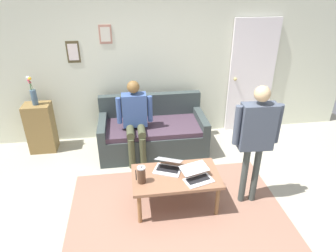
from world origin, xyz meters
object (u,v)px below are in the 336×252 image
at_px(laptop_center, 168,166).
at_px(side_shelf, 41,128).
at_px(interior_door, 251,77).
at_px(couch, 153,133).
at_px(coffee_table, 176,179).
at_px(person_standing, 256,132).
at_px(french_press, 141,175).
at_px(person_seated, 135,117).
at_px(laptop_left, 197,176).
at_px(flower_vase, 33,94).

xyz_separation_m(laptop_center, side_shelf, (1.91, -1.53, -0.10)).
height_order(interior_door, couch, interior_door).
relative_size(coffee_table, side_shelf, 1.30).
bearing_deg(side_shelf, person_standing, 149.72).
relative_size(french_press, person_seated, 0.19).
height_order(couch, french_press, couch).
bearing_deg(person_seated, french_press, 90.53).
height_order(coffee_table, laptop_left, laptop_left).
bearing_deg(couch, side_shelf, -7.54).
height_order(coffee_table, french_press, french_press).
xyz_separation_m(couch, person_seated, (0.28, 0.23, 0.42)).
distance_m(interior_door, flower_vase, 3.69).
relative_size(couch, person_seated, 1.35).
height_order(coffee_table, side_shelf, side_shelf).
relative_size(laptop_left, laptop_center, 0.98).
bearing_deg(flower_vase, person_seated, 163.23).
height_order(laptop_left, flower_vase, flower_vase).
bearing_deg(couch, person_standing, 126.88).
height_order(couch, coffee_table, couch).
distance_m(interior_door, laptop_center, 2.57).
distance_m(interior_door, laptop_left, 2.55).
height_order(person_standing, person_seated, person_standing).
bearing_deg(side_shelf, flower_vase, 23.53).
bearing_deg(french_press, person_seated, -89.47).
bearing_deg(interior_door, flower_vase, 4.10).
bearing_deg(couch, person_seated, 38.68).
xyz_separation_m(laptop_left, side_shelf, (2.23, -1.77, -0.09)).
height_order(interior_door, side_shelf, interior_door).
bearing_deg(coffee_table, person_standing, 177.09).
xyz_separation_m(coffee_table, person_seated, (0.44, -1.20, 0.31)).
height_order(flower_vase, person_standing, person_standing).
relative_size(side_shelf, flower_vase, 1.77).
xyz_separation_m(french_press, person_seated, (0.01, -1.27, 0.15)).
relative_size(interior_door, flower_vase, 4.36).
bearing_deg(couch, flower_vase, -7.49).
bearing_deg(side_shelf, french_press, 131.86).
height_order(laptop_left, french_press, french_press).
height_order(french_press, person_seated, person_seated).
relative_size(interior_door, person_standing, 1.28).
height_order(coffee_table, flower_vase, flower_vase).
bearing_deg(person_standing, flower_vase, -30.23).
bearing_deg(flower_vase, french_press, 131.94).
relative_size(couch, side_shelf, 2.07).
height_order(interior_door, laptop_center, interior_door).
relative_size(interior_door, couch, 1.19).
relative_size(interior_door, person_seated, 1.60).
height_order(interior_door, french_press, interior_door).
xyz_separation_m(laptop_left, person_seated, (0.68, -1.31, 0.22)).
bearing_deg(interior_door, side_shelf, 4.08).
height_order(laptop_center, french_press, french_press).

